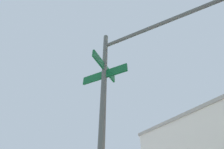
# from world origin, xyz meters

# --- Properties ---
(traffic_signal_near) EXTENTS (3.17, 2.07, 5.36)m
(traffic_signal_near) POSITION_xyz_m (-5.89, -6.50, 3.81)
(traffic_signal_near) COLOR #474C47
(traffic_signal_near) RESTS_ON ground_plane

